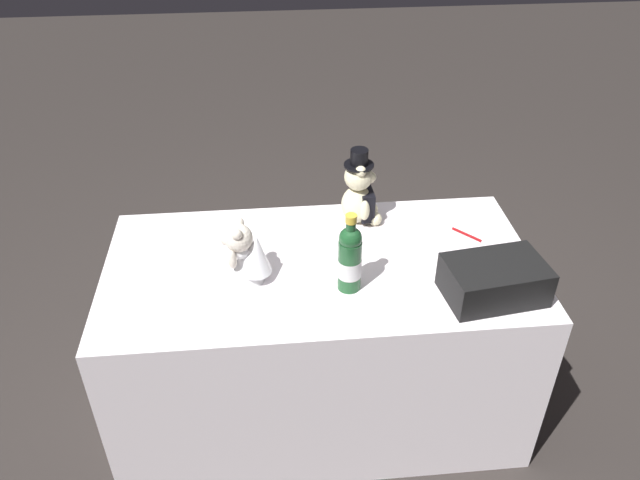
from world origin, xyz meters
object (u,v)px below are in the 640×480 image
signing_pen (468,235)px  champagne_bottle (350,258)px  gift_case_black (494,280)px  teddy_bear_bride (244,256)px  teddy_bear_groom (360,194)px

signing_pen → champagne_bottle: bearing=27.6°
signing_pen → gift_case_black: 0.34m
champagne_bottle → signing_pen: bearing=-152.4°
teddy_bear_bride → gift_case_black: size_ratio=0.66×
teddy_bear_bride → champagne_bottle: champagne_bottle is taller
gift_case_black → teddy_bear_bride: bearing=-11.5°
gift_case_black → signing_pen: bearing=-93.6°
champagne_bottle → gift_case_black: size_ratio=0.84×
teddy_bear_bride → signing_pen: teddy_bear_bride is taller
teddy_bear_groom → teddy_bear_bride: bearing=36.2°
teddy_bear_groom → signing_pen: teddy_bear_groom is taller
teddy_bear_bride → signing_pen: 0.84m
teddy_bear_groom → teddy_bear_bride: teddy_bear_groom is taller
teddy_bear_bride → gift_case_black: 0.81m
teddy_bear_groom → gift_case_black: teddy_bear_groom is taller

